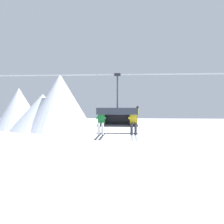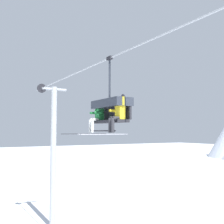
{
  "view_description": "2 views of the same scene",
  "coord_description": "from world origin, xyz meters",
  "views": [
    {
      "loc": [
        0.07,
        -10.74,
        7.14
      ],
      "look_at": [
        -0.63,
        -0.82,
        6.79
      ],
      "focal_mm": 35.0,
      "sensor_mm": 36.0,
      "label": 1
    },
    {
      "loc": [
        8.27,
        -5.87,
        5.84
      ],
      "look_at": [
        -0.47,
        -0.64,
        6.54
      ],
      "focal_mm": 45.0,
      "sensor_mm": 36.0,
      "label": 2
    }
  ],
  "objects": [
    {
      "name": "chairlift_chair",
      "position": [
        -0.38,
        -0.73,
        6.7
      ],
      "size": [
        1.88,
        0.74,
        2.72
      ],
      "color": "#232328"
    },
    {
      "name": "lift_tower_near",
      "position": [
        -8.67,
        -0.02,
        4.55
      ],
      "size": [
        0.36,
        1.88,
        8.77
      ],
      "color": "#9EA3A8",
      "rests_on": "ground_plane"
    },
    {
      "name": "lift_cable",
      "position": [
        0.76,
        -0.8,
        8.49
      ],
      "size": [
        20.87,
        0.05,
        0.05
      ],
      "color": "#9EA3A8"
    },
    {
      "name": "skier_yellow",
      "position": [
        0.35,
        -0.94,
        6.42
      ],
      "size": [
        0.48,
        1.7,
        1.34
      ],
      "color": "yellow"
    },
    {
      "name": "skier_green",
      "position": [
        -1.11,
        -0.95,
        6.4
      ],
      "size": [
        0.46,
        1.7,
        1.23
      ],
      "color": "#23843D"
    }
  ]
}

